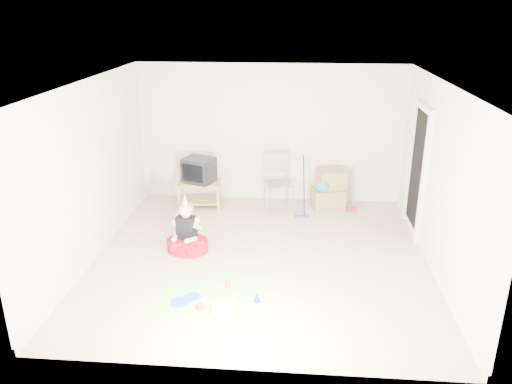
# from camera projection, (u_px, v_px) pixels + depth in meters

# --- Properties ---
(ground) EXTENTS (5.00, 5.00, 0.00)m
(ground) POSITION_uv_depth(u_px,v_px,m) (260.00, 257.00, 7.54)
(ground) COLOR #BEAF88
(ground) RESTS_ON ground
(doorway_recess) EXTENTS (0.02, 0.90, 2.05)m
(doorway_recess) POSITION_uv_depth(u_px,v_px,m) (418.00, 172.00, 8.11)
(doorway_recess) COLOR black
(doorway_recess) RESTS_ON ground
(tv_stand) EXTENTS (0.82, 0.55, 0.49)m
(tv_stand) POSITION_uv_depth(u_px,v_px,m) (200.00, 192.00, 9.36)
(tv_stand) COLOR #9E7747
(tv_stand) RESTS_ON ground
(crt_tv) EXTENTS (0.65, 0.60, 0.46)m
(crt_tv) POSITION_uv_depth(u_px,v_px,m) (199.00, 170.00, 9.21)
(crt_tv) COLOR black
(crt_tv) RESTS_ON tv_stand
(folding_chair) EXTENTS (0.60, 0.58, 1.06)m
(folding_chair) POSITION_uv_depth(u_px,v_px,m) (279.00, 184.00, 9.11)
(folding_chair) COLOR gray
(folding_chair) RESTS_ON ground
(cardboard_boxes) EXTENTS (0.68, 0.60, 0.74)m
(cardboard_boxes) POSITION_uv_depth(u_px,v_px,m) (329.00, 190.00, 9.28)
(cardboard_boxes) COLOR #9A774A
(cardboard_boxes) RESTS_ON ground
(floor_mop) EXTENTS (0.28, 0.36, 1.07)m
(floor_mop) POSITION_uv_depth(u_px,v_px,m) (302.00, 204.00, 8.87)
(floor_mop) COLOR blue
(floor_mop) RESTS_ON ground
(book_pile) EXTENTS (0.19, 0.24, 0.05)m
(book_pile) POSITION_uv_depth(u_px,v_px,m) (351.00, 210.00, 9.23)
(book_pile) COLOR #277639
(book_pile) RESTS_ON ground
(seated_woman) EXTENTS (0.77, 0.77, 0.93)m
(seated_woman) POSITION_uv_depth(u_px,v_px,m) (187.00, 238.00, 7.68)
(seated_woman) COLOR #A10E18
(seated_woman) RESTS_ON ground
(party_mat) EXTENTS (1.47, 1.10, 0.01)m
(party_mat) POSITION_uv_depth(u_px,v_px,m) (210.00, 296.00, 6.53)
(party_mat) COLOR #FD35A6
(party_mat) RESTS_ON ground
(birthday_cake) EXTENTS (0.30, 0.25, 0.14)m
(birthday_cake) POSITION_uv_depth(u_px,v_px,m) (224.00, 308.00, 6.21)
(birthday_cake) COLOR white
(birthday_cake) RESTS_ON party_mat
(blue_plate_near) EXTENTS (0.23, 0.23, 0.01)m
(blue_plate_near) POSITION_uv_depth(u_px,v_px,m) (192.00, 297.00, 6.49)
(blue_plate_near) COLOR blue
(blue_plate_near) RESTS_ON party_mat
(blue_plate_far) EXTENTS (0.32, 0.32, 0.01)m
(blue_plate_far) POSITION_uv_depth(u_px,v_px,m) (180.00, 302.00, 6.38)
(blue_plate_far) COLOR blue
(blue_plate_far) RESTS_ON party_mat
(orange_cup_near) EXTENTS (0.09, 0.09, 0.09)m
(orange_cup_near) POSITION_uv_depth(u_px,v_px,m) (228.00, 284.00, 6.71)
(orange_cup_near) COLOR #EB5A1A
(orange_cup_near) RESTS_ON party_mat
(orange_cup_far) EXTENTS (0.10, 0.10, 0.09)m
(orange_cup_far) POSITION_uv_depth(u_px,v_px,m) (200.00, 306.00, 6.22)
(orange_cup_far) COLOR #EB5A1A
(orange_cup_far) RESTS_ON party_mat
(blue_party_hat) EXTENTS (0.10, 0.10, 0.14)m
(blue_party_hat) POSITION_uv_depth(u_px,v_px,m) (257.00, 297.00, 6.37)
(blue_party_hat) COLOR #1B38C0
(blue_party_hat) RESTS_ON party_mat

